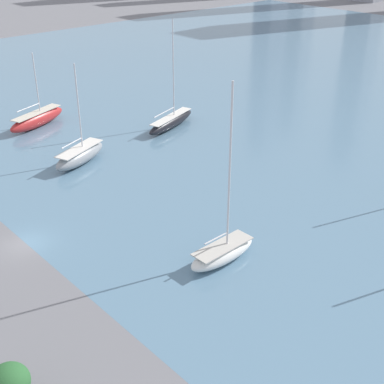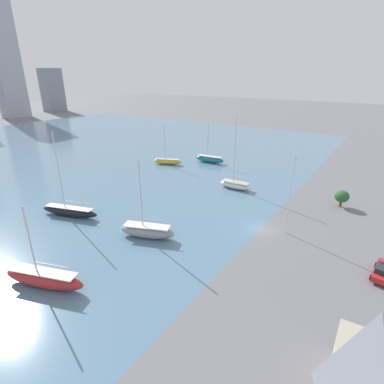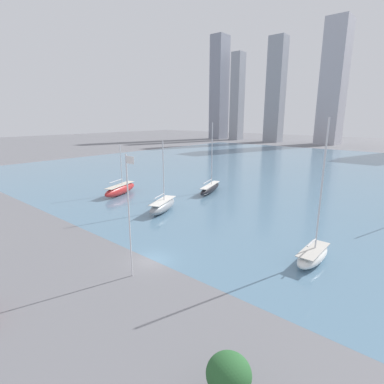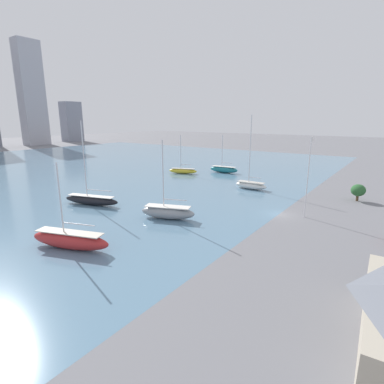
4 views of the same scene
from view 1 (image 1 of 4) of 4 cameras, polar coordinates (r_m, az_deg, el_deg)
The scene contains 6 objects.
ground_plane at distance 51.70m, azimuth -17.27°, elevation -5.28°, with size 500.00×500.00×0.00m, color slate.
yard_shrub at distance 35.57m, azimuth -18.95°, elevation -18.66°, with size 2.56×2.56×3.20m.
sailboat_black at distance 76.37m, azimuth -2.24°, elevation 7.56°, with size 5.00×10.84×14.82m.
sailboat_gray at distance 66.14m, azimuth -11.87°, elevation 3.86°, with size 5.29×8.83×12.10m.
sailboat_white at distance 46.66m, azimuth 3.28°, elevation -6.36°, with size 2.39×7.20×15.92m.
sailboat_red at distance 79.80m, azimuth -16.19°, elevation 7.48°, with size 5.35×10.39×10.34m.
Camera 1 is at (40.97, -16.59, 26.82)m, focal length 50.00 mm.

